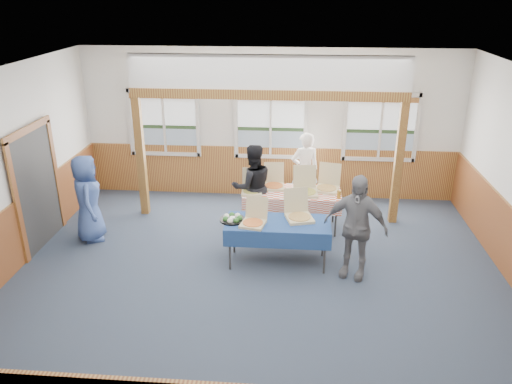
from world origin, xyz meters
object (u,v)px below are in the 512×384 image
Objects in this scene: woman_white at (305,170)px; man_blue at (88,198)px; table_left at (278,225)px; woman_black at (252,187)px; table_right at (292,194)px; person_grey at (355,227)px.

man_blue is (-3.90, -1.80, 0.00)m from woman_white.
table_left is 1.13× the size of woman_black.
table_right is 1.19× the size of man_blue.
woman_white is at bearing 60.01° from table_left.
woman_white is 4.30m from man_blue.
table_left is 2.44m from woman_white.
woman_black is at bearing -96.10° from man_blue.
woman_black reaches higher than table_right.
man_blue is (-3.66, -0.74, 0.11)m from table_right.
table_right is at bearing 61.75° from table_left.
woman_black is 1.02× the size of man_blue.
table_right is 0.76m from woman_black.
man_blue is at bearing -158.75° from table_right.
woman_white is at bearing -152.58° from woman_black.
man_blue is at bearing 8.43° from woman_white.
woman_white is 0.98× the size of woman_black.
table_right is (0.21, 1.33, 0.00)m from table_left.
woman_black reaches higher than man_blue.
table_right is at bearing 142.03° from person_grey.
woman_white is 0.93× the size of person_grey.
man_blue is at bearing -4.33° from woman_black.
woman_black is 3.01m from man_blue.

